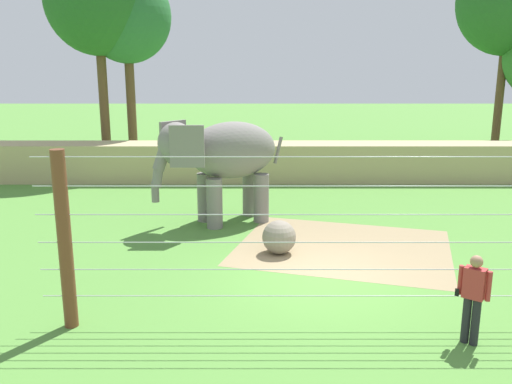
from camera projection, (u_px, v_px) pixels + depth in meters
ground_plane at (323, 279)px, 12.58m from camera, size 120.00×120.00×0.00m
dirt_patch at (345, 247)px, 14.80m from camera, size 6.75×6.05×0.01m
embankment_wall at (293, 162)px, 23.29m from camera, size 36.00×1.80×1.63m
elephant at (225, 155)px, 16.68m from camera, size 4.07×2.88×3.26m
enrichment_ball at (281, 237)px, 14.23m from camera, size 0.90×0.90×0.90m
cable_fence at (341, 240)px, 9.94m from camera, size 11.16×0.26×3.43m
zookeeper at (476, 296)px, 9.47m from camera, size 0.54×0.42×1.67m
tree_far_left at (100, 1)px, 24.53m from camera, size 4.77×4.77×10.32m
tree_left_of_centre at (129, 17)px, 25.25m from camera, size 4.17×4.17×9.35m
tree_behind_wall at (512, 2)px, 28.13m from camera, size 5.36×5.36×11.01m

